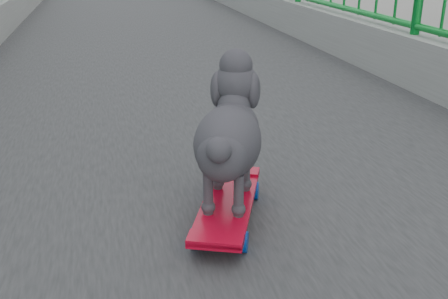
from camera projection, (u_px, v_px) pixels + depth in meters
railing at (336, 251)px, 1.08m from camera, size 3.00×24.00×1.42m
skateboard at (228, 206)px, 1.61m from camera, size 0.33×0.54×0.07m
poodle at (229, 133)px, 1.55m from camera, size 0.30×0.45×0.40m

